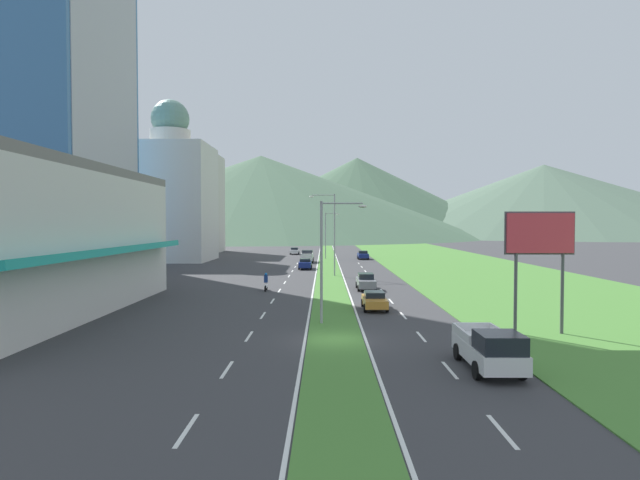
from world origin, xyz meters
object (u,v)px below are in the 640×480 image
car_0 (305,264)px  car_4 (363,255)px  car_3 (366,281)px  motorcycle_rider (266,283)px  billboard_roadside (540,242)px  car_1 (295,251)px  street_lamp_far (327,232)px  street_lamp_mid (332,229)px  car_2 (374,300)px  street_lamp_near (327,252)px  pickup_truck_0 (307,256)px  pickup_truck_1 (490,350)px

car_0 → car_4: 23.22m
car_3 → motorcycle_rider: bearing=-83.4°
billboard_roadside → car_1: 83.19m
car_3 → car_4: (3.01, 44.53, -0.02)m
street_lamp_far → billboard_roadside: size_ratio=1.17×
street_lamp_mid → street_lamp_far: 31.43m
street_lamp_far → car_1: bearing=115.1°
street_lamp_mid → billboard_roadside: bearing=-70.9°
street_lamp_mid → car_1: (-7.35, 46.18, -5.20)m
car_2 → motorcycle_rider: 14.61m
car_1 → street_lamp_near: bearing=-175.2°
pickup_truck_0 → billboard_roadside: bearing=-164.7°
street_lamp_far → billboard_roadside: bearing=-79.4°
billboard_roadside → pickup_truck_1: 10.54m
street_lamp_near → street_lamp_mid: street_lamp_mid is taller
car_4 → pickup_truck_1: size_ratio=0.87×
pickup_truck_0 → car_1: bearing=8.6°
street_lamp_mid → street_lamp_far: bearing=90.8°
car_1 → motorcycle_rider: 60.71m
motorcycle_rider → street_lamp_near: bearing=-160.5°
street_lamp_mid → car_1: street_lamp_mid is taller
car_2 → car_1: bearing=-171.8°
car_2 → pickup_truck_0: 49.40m
street_lamp_far → motorcycle_rider: street_lamp_far is taller
street_lamp_mid → car_2: street_lamp_mid is taller
car_3 → street_lamp_far: bearing=-175.3°
pickup_truck_0 → pickup_truck_1: bearing=-171.0°
pickup_truck_1 → street_lamp_near: bearing=-146.2°
street_lamp_far → car_3: size_ratio=1.82×
street_lamp_mid → car_1: size_ratio=2.49×
street_lamp_far → car_0: 21.87m
billboard_roadside → car_4: size_ratio=1.58×
car_1 → street_lamp_mid: bearing=-171.0°
car_0 → billboard_roadside: bearing=-160.7°
pickup_truck_1 → car_2: bearing=-167.9°
motorcycle_rider → billboard_roadside: bearing=-137.0°
billboard_roadside → car_1: (-19.31, 80.77, -4.85)m
car_0 → pickup_truck_0: bearing=0.7°
street_lamp_near → car_2: 8.10m
street_lamp_near → pickup_truck_0: (-3.13, 54.86, -3.80)m
street_lamp_far → billboard_roadside: street_lamp_far is taller
street_lamp_near → car_0: (-2.97, 41.61, -4.00)m
street_lamp_far → pickup_truck_1: size_ratio=1.61×
car_1 → car_3: size_ratio=0.88×
billboard_roadside → motorcycle_rider: 27.86m
street_lamp_near → street_lamp_mid: size_ratio=0.79×
billboard_roadside → car_3: bearing=112.3°
billboard_roadside → pickup_truck_1: bearing=-124.8°
car_1 → pickup_truck_1: pickup_truck_1 is taller
billboard_roadside → car_0: 47.72m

